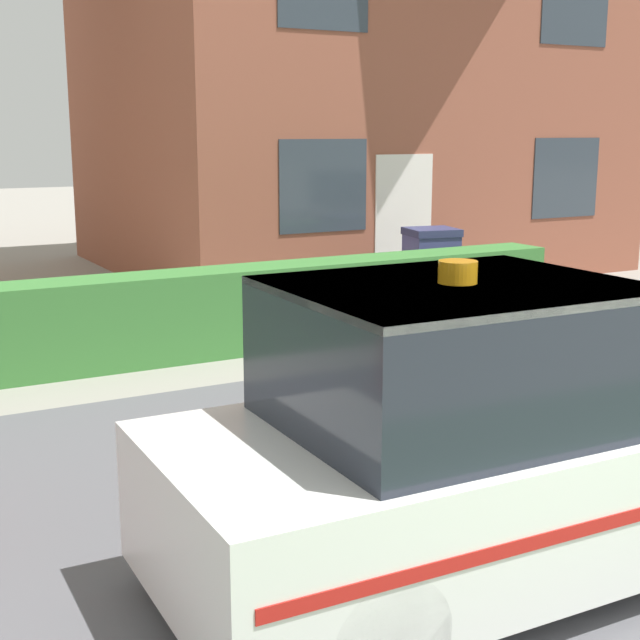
% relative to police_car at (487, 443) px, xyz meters
% --- Properties ---
extents(road_strip, '(28.00, 5.97, 0.01)m').
position_rel_police_car_xyz_m(road_strip, '(0.17, 1.22, -0.76)').
color(road_strip, '#5B5B60').
rests_on(road_strip, ground).
extents(garden_hedge, '(10.03, 0.64, 0.95)m').
position_rel_police_car_xyz_m(garden_hedge, '(0.09, 5.41, -0.29)').
color(garden_hedge, '#3D7F38').
rests_on(garden_hedge, ground).
extents(police_car, '(3.88, 1.71, 1.77)m').
position_rel_police_car_xyz_m(police_car, '(0.00, 0.00, 0.00)').
color(police_car, black).
rests_on(police_car, road_strip).
extents(house_right, '(8.76, 7.12, 7.70)m').
position_rel_police_car_xyz_m(house_right, '(5.43, 10.88, 3.15)').
color(house_right, '#93513D').
rests_on(house_right, ground).
extents(wheelie_bin, '(0.77, 0.74, 1.13)m').
position_rel_police_car_xyz_m(wheelie_bin, '(4.19, 6.32, -0.19)').
color(wheelie_bin, '#474C8C').
rests_on(wheelie_bin, ground).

